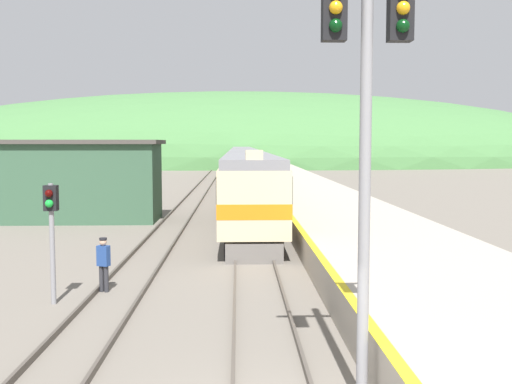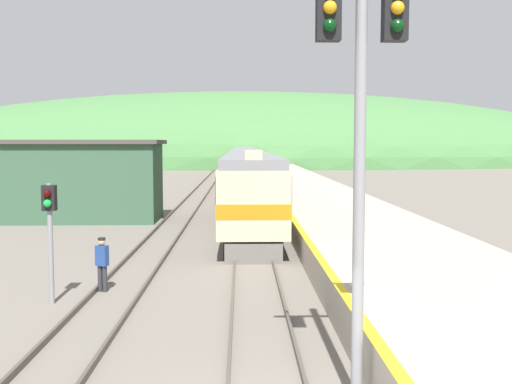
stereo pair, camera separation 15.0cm
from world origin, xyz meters
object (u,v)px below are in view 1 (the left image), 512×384
Objects in this scene: signal_post_siding at (51,217)px; signal_mast_main at (366,90)px; carriage_second at (245,170)px; track_worker at (104,261)px; carriage_third at (243,163)px; carriage_fourth at (242,158)px; express_train_lead_car at (249,188)px.

signal_mast_main is at bearing -42.30° from signal_post_siding.
carriage_second is at bearing 80.83° from signal_post_siding.
carriage_second is 34.95m from track_worker.
signal_mast_main reaches higher than signal_post_siding.
carriage_fourth is at bearing 90.00° from carriage_third.
carriage_second is at bearing -90.00° from carriage_fourth.
express_train_lead_car is at bearing 68.93° from signal_post_siding.
carriage_fourth is 75.77m from track_worker.
signal_mast_main is 4.94× the size of track_worker.
signal_mast_main is 10.34m from signal_post_siding.
carriage_fourth is at bearing 91.05° from signal_mast_main.
signal_post_siding is (-5.81, -15.07, 0.32)m from express_train_lead_car.
carriage_third is 5.76× the size of signal_post_siding.
signal_post_siding is (-5.81, -56.48, 0.34)m from carriage_third.
carriage_third is at bearing 90.00° from express_train_lead_car.
carriage_third is 1.00× the size of carriage_fourth.
express_train_lead_car is 16.15m from signal_post_siding.
signal_mast_main reaches higher than track_worker.
carriage_fourth is 83.74m from signal_mast_main.
track_worker is (1.11, 1.37, -1.52)m from signal_post_siding.
carriage_third is 11.80× the size of track_worker.
signal_post_siding is (-7.33, 6.67, -2.94)m from signal_mast_main.
track_worker is at bearing -108.92° from express_train_lead_car.
carriage_fourth reaches higher than signal_post_siding.
express_train_lead_car is 61.91m from carriage_fourth.
carriage_third and carriage_fourth have the same top height.
carriage_fourth is 77.20m from signal_post_siding.
signal_mast_main is at bearing -52.26° from track_worker.
carriage_second is 36.45m from signal_post_siding.
carriage_fourth is at bearing 90.00° from carriage_second.
signal_mast_main is at bearing -88.95° from carriage_fourth.
signal_mast_main reaches higher than carriage_second.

